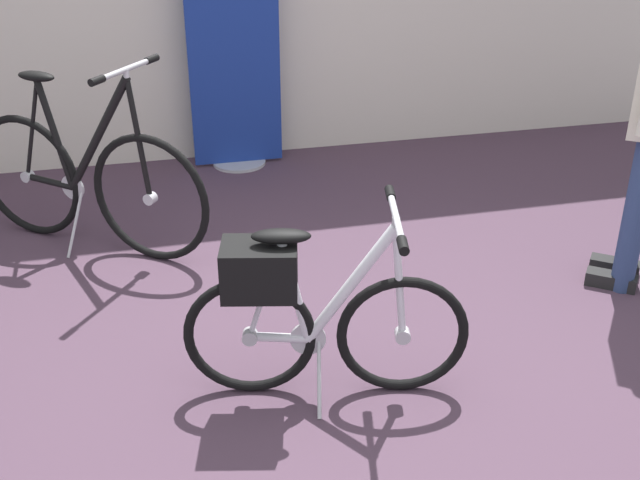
# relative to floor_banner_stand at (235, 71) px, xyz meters

# --- Properties ---
(ground_plane) EXTENTS (7.60, 7.60, 0.00)m
(ground_plane) POSITION_rel_floor_banner_stand_xyz_m (0.02, -2.67, -0.65)
(ground_plane) COLOR #473342
(floor_banner_stand) EXTENTS (0.60, 0.36, 1.46)m
(floor_banner_stand) POSITION_rel_floor_banner_stand_xyz_m (0.00, 0.00, 0.00)
(floor_banner_stand) COLOR #B7B7BC
(floor_banner_stand) RESTS_ON ground_plane
(folding_bike_foreground) EXTENTS (1.09, 0.52, 0.78)m
(folding_bike_foreground) POSITION_rel_floor_banner_stand_xyz_m (-0.11, -2.57, -0.27)
(folding_bike_foreground) COLOR black
(folding_bike_foreground) RESTS_ON ground_plane
(display_bike_left) EXTENTS (1.22, 0.91, 1.03)m
(display_bike_left) POSITION_rel_floor_banner_stand_xyz_m (-0.95, -1.04, -0.26)
(display_bike_left) COLOR black
(display_bike_left) RESTS_ON ground_plane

